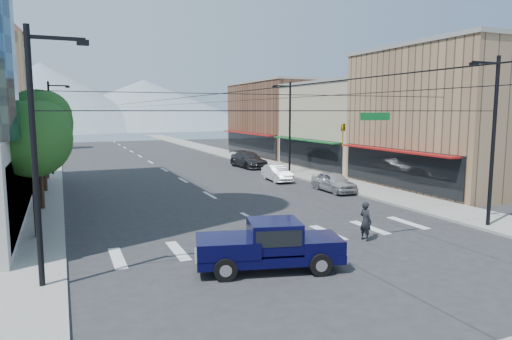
{
  "coord_description": "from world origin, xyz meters",
  "views": [
    {
      "loc": [
        -9.95,
        -17.96,
        6.18
      ],
      "look_at": [
        -0.24,
        4.68,
        3.0
      ],
      "focal_mm": 32.0,
      "sensor_mm": 36.0,
      "label": 1
    }
  ],
  "objects_px": {
    "pedestrian": "(366,221)",
    "parked_car_mid": "(277,173)",
    "pickup_truck": "(268,244)",
    "parked_car_far": "(248,160)",
    "parked_car_near": "(334,182)"
  },
  "relations": [
    {
      "from": "pickup_truck",
      "to": "parked_car_mid",
      "type": "bearing_deg",
      "value": 77.75
    },
    {
      "from": "parked_car_near",
      "to": "parked_car_mid",
      "type": "bearing_deg",
      "value": 104.03
    },
    {
      "from": "pickup_truck",
      "to": "parked_car_mid",
      "type": "distance_m",
      "value": 22.91
    },
    {
      "from": "pedestrian",
      "to": "parked_car_far",
      "type": "xyz_separation_m",
      "value": [
        5.67,
        28.76,
        -0.08
      ]
    },
    {
      "from": "pickup_truck",
      "to": "parked_car_far",
      "type": "xyz_separation_m",
      "value": [
        11.69,
        30.65,
        -0.16
      ]
    },
    {
      "from": "parked_car_mid",
      "to": "parked_car_far",
      "type": "xyz_separation_m",
      "value": [
        1.39,
        10.18,
        0.15
      ]
    },
    {
      "from": "pickup_truck",
      "to": "parked_car_far",
      "type": "relative_size",
      "value": 1.02
    },
    {
      "from": "pedestrian",
      "to": "parked_car_mid",
      "type": "xyz_separation_m",
      "value": [
        4.28,
        18.58,
        -0.23
      ]
    },
    {
      "from": "pedestrian",
      "to": "parked_car_near",
      "type": "height_order",
      "value": "pedestrian"
    },
    {
      "from": "parked_car_near",
      "to": "pedestrian",
      "type": "bearing_deg",
      "value": -116.58
    },
    {
      "from": "pickup_truck",
      "to": "parked_car_near",
      "type": "height_order",
      "value": "pickup_truck"
    },
    {
      "from": "pickup_truck",
      "to": "pedestrian",
      "type": "distance_m",
      "value": 6.3
    },
    {
      "from": "parked_car_mid",
      "to": "pedestrian",
      "type": "bearing_deg",
      "value": -98.78
    },
    {
      "from": "parked_car_near",
      "to": "pickup_truck",
      "type": "bearing_deg",
      "value": -130.95
    },
    {
      "from": "pickup_truck",
      "to": "pedestrian",
      "type": "relative_size",
      "value": 3.23
    }
  ]
}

